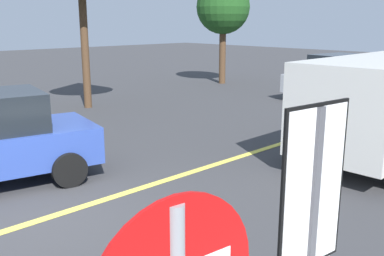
# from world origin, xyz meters

# --- Properties ---
(ground_plane) EXTENTS (80.00, 80.00, 0.00)m
(ground_plane) POSITION_xyz_m (0.00, 0.00, 0.00)
(ground_plane) COLOR #38383A
(lane_marking_centre) EXTENTS (28.00, 0.16, 0.01)m
(lane_marking_centre) POSITION_xyz_m (3.00, 0.00, 0.01)
(lane_marking_centre) COLOR #E0D14C
(speed_limit_sign) EXTENTS (0.54, 0.08, 2.52)m
(speed_limit_sign) POSITION_xyz_m (-0.30, -4.83, 1.76)
(speed_limit_sign) COLOR #4C4C51
(speed_limit_sign) RESTS_ON ground_plane
(car_silver_crossing) EXTENTS (4.55, 2.45, 1.68)m
(car_silver_crossing) POSITION_xyz_m (13.54, 2.49, 0.84)
(car_silver_crossing) COLOR #B7BABF
(car_silver_crossing) RESTS_ON ground_plane
(tree_left_verge) EXTENTS (2.51, 2.51, 4.85)m
(tree_left_verge) POSITION_xyz_m (13.30, 8.40, 3.55)
(tree_left_verge) COLOR #513823
(tree_left_verge) RESTS_ON ground_plane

